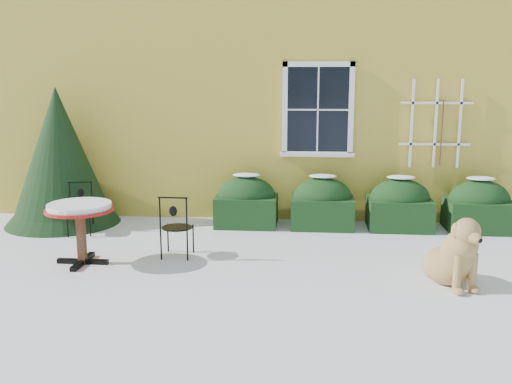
# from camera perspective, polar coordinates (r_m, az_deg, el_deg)

# --- Properties ---
(ground) EXTENTS (80.00, 80.00, 0.00)m
(ground) POSITION_cam_1_polar(r_m,az_deg,el_deg) (7.48, -0.68, -8.28)
(ground) COLOR white
(ground) RESTS_ON ground
(house) EXTENTS (12.40, 8.40, 6.40)m
(house) POSITION_cam_1_polar(r_m,az_deg,el_deg) (14.05, 2.22, 14.18)
(house) COLOR gold
(house) RESTS_ON ground
(hedge_row) EXTENTS (4.95, 0.80, 0.91)m
(hedge_row) POSITION_cam_1_polar(r_m,az_deg,el_deg) (9.84, 10.43, -1.25)
(hedge_row) COLOR black
(hedge_row) RESTS_ON ground
(evergreen_shrub) EXTENTS (1.96, 1.96, 2.38)m
(evergreen_shrub) POSITION_cam_1_polar(r_m,az_deg,el_deg) (10.45, -18.97, 2.15)
(evergreen_shrub) COLOR black
(evergreen_shrub) RESTS_ON ground
(bistro_table) EXTENTS (0.92, 0.92, 0.85)m
(bistro_table) POSITION_cam_1_polar(r_m,az_deg,el_deg) (8.08, -17.21, -2.08)
(bistro_table) COLOR black
(bistro_table) RESTS_ON ground
(patio_chair_near) EXTENTS (0.43, 0.43, 0.91)m
(patio_chair_near) POSITION_cam_1_polar(r_m,az_deg,el_deg) (8.15, -7.97, -3.40)
(patio_chair_near) COLOR black
(patio_chair_near) RESTS_ON ground
(patio_chair_far) EXTENTS (0.45, 0.44, 0.84)m
(patio_chair_far) POSITION_cam_1_polar(r_m,az_deg,el_deg) (9.73, -17.18, -1.60)
(patio_chair_far) COLOR black
(patio_chair_far) RESTS_ON ground
(dog) EXTENTS (0.77, 1.03, 0.93)m
(dog) POSITION_cam_1_polar(r_m,az_deg,el_deg) (7.39, 19.27, -6.14)
(dog) COLOR tan
(dog) RESTS_ON ground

